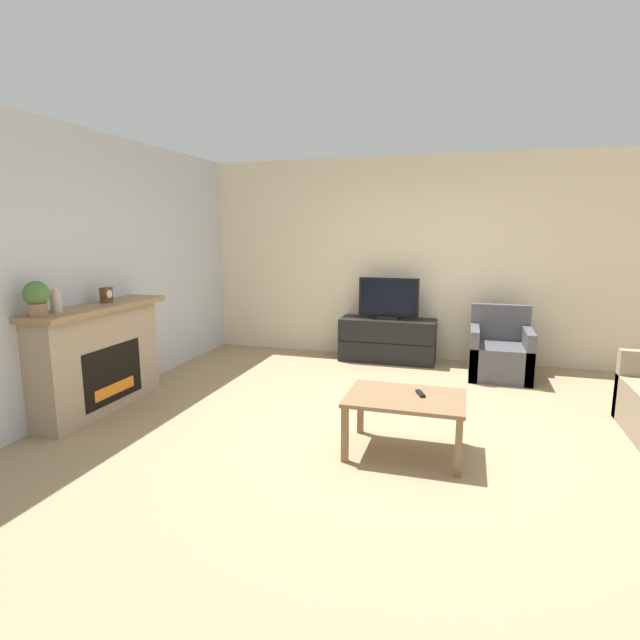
{
  "coord_description": "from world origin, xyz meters",
  "views": [
    {
      "loc": [
        0.58,
        -4.25,
        1.74
      ],
      "look_at": [
        -0.82,
        0.47,
        0.85
      ],
      "focal_mm": 28.0,
      "sensor_mm": 36.0,
      "label": 1
    }
  ],
  "objects_px": {
    "tv": "(388,300)",
    "coffee_table": "(405,404)",
    "mantel_vase_left": "(56,301)",
    "mantel_clock": "(106,295)",
    "armchair": "(500,353)",
    "fireplace": "(98,357)",
    "remote": "(420,394)",
    "tv_stand": "(387,340)",
    "potted_plant": "(36,297)"
  },
  "relations": [
    {
      "from": "tv",
      "to": "coffee_table",
      "type": "distance_m",
      "value": 2.86
    },
    {
      "from": "mantel_vase_left",
      "to": "mantel_clock",
      "type": "height_order",
      "value": "mantel_vase_left"
    },
    {
      "from": "armchair",
      "to": "coffee_table",
      "type": "relative_size",
      "value": 0.92
    },
    {
      "from": "fireplace",
      "to": "remote",
      "type": "bearing_deg",
      "value": -1.14
    },
    {
      "from": "tv",
      "to": "remote",
      "type": "xyz_separation_m",
      "value": [
        0.68,
        -2.71,
        -0.35
      ]
    },
    {
      "from": "coffee_table",
      "to": "mantel_clock",
      "type": "bearing_deg",
      "value": 174.5
    },
    {
      "from": "armchair",
      "to": "coffee_table",
      "type": "xyz_separation_m",
      "value": [
        -0.83,
        -2.45,
        0.13
      ]
    },
    {
      "from": "mantel_vase_left",
      "to": "tv_stand",
      "type": "height_order",
      "value": "mantel_vase_left"
    },
    {
      "from": "mantel_vase_left",
      "to": "tv",
      "type": "height_order",
      "value": "mantel_vase_left"
    },
    {
      "from": "fireplace",
      "to": "potted_plant",
      "type": "distance_m",
      "value": 0.94
    },
    {
      "from": "tv",
      "to": "mantel_vase_left",
      "type": "bearing_deg",
      "value": -127.45
    },
    {
      "from": "mantel_clock",
      "to": "tv",
      "type": "relative_size",
      "value": 0.19
    },
    {
      "from": "potted_plant",
      "to": "armchair",
      "type": "height_order",
      "value": "potted_plant"
    },
    {
      "from": "tv_stand",
      "to": "coffee_table",
      "type": "distance_m",
      "value": 2.84
    },
    {
      "from": "tv_stand",
      "to": "tv",
      "type": "height_order",
      "value": "tv"
    },
    {
      "from": "mantel_vase_left",
      "to": "armchair",
      "type": "xyz_separation_m",
      "value": [
        3.79,
        2.79,
        -0.86
      ]
    },
    {
      "from": "tv_stand",
      "to": "remote",
      "type": "height_order",
      "value": "tv_stand"
    },
    {
      "from": "tv",
      "to": "potted_plant",
      "type": "bearing_deg",
      "value": -125.79
    },
    {
      "from": "mantel_clock",
      "to": "remote",
      "type": "relative_size",
      "value": 0.97
    },
    {
      "from": "fireplace",
      "to": "coffee_table",
      "type": "height_order",
      "value": "fireplace"
    },
    {
      "from": "coffee_table",
      "to": "remote",
      "type": "xyz_separation_m",
      "value": [
        0.11,
        0.07,
        0.07
      ]
    },
    {
      "from": "potted_plant",
      "to": "coffee_table",
      "type": "bearing_deg",
      "value": 10.27
    },
    {
      "from": "potted_plant",
      "to": "tv_stand",
      "type": "xyz_separation_m",
      "value": [
        2.38,
        3.31,
        -0.91
      ]
    },
    {
      "from": "mantel_vase_left",
      "to": "coffee_table",
      "type": "bearing_deg",
      "value": 6.57
    },
    {
      "from": "fireplace",
      "to": "mantel_clock",
      "type": "relative_size",
      "value": 10.42
    },
    {
      "from": "tv_stand",
      "to": "armchair",
      "type": "distance_m",
      "value": 1.44
    },
    {
      "from": "remote",
      "to": "fireplace",
      "type": "bearing_deg",
      "value": 157.57
    },
    {
      "from": "armchair",
      "to": "fireplace",
      "type": "bearing_deg",
      "value": -148.66
    },
    {
      "from": "mantel_clock",
      "to": "tv",
      "type": "bearing_deg",
      "value": 46.22
    },
    {
      "from": "potted_plant",
      "to": "tv_stand",
      "type": "height_order",
      "value": "potted_plant"
    },
    {
      "from": "mantel_clock",
      "to": "armchair",
      "type": "height_order",
      "value": "mantel_clock"
    },
    {
      "from": "tv",
      "to": "coffee_table",
      "type": "height_order",
      "value": "tv"
    },
    {
      "from": "tv",
      "to": "armchair",
      "type": "bearing_deg",
      "value": -13.07
    },
    {
      "from": "mantel_vase_left",
      "to": "mantel_clock",
      "type": "distance_m",
      "value": 0.63
    },
    {
      "from": "mantel_vase_left",
      "to": "mantel_clock",
      "type": "bearing_deg",
      "value": 89.93
    },
    {
      "from": "mantel_clock",
      "to": "tv_stand",
      "type": "xyz_separation_m",
      "value": [
        2.38,
        2.49,
        -0.83
      ]
    },
    {
      "from": "potted_plant",
      "to": "remote",
      "type": "bearing_deg",
      "value": 11.13
    },
    {
      "from": "fireplace",
      "to": "armchair",
      "type": "xyz_separation_m",
      "value": [
        3.81,
        2.32,
        -0.25
      ]
    },
    {
      "from": "tv_stand",
      "to": "armchair",
      "type": "relative_size",
      "value": 1.5
    },
    {
      "from": "fireplace",
      "to": "tv",
      "type": "relative_size",
      "value": 1.97
    },
    {
      "from": "mantel_clock",
      "to": "coffee_table",
      "type": "height_order",
      "value": "mantel_clock"
    },
    {
      "from": "tv_stand",
      "to": "coffee_table",
      "type": "bearing_deg",
      "value": -78.35
    },
    {
      "from": "potted_plant",
      "to": "tv_stand",
      "type": "distance_m",
      "value": 4.18
    },
    {
      "from": "tv",
      "to": "armchair",
      "type": "height_order",
      "value": "tv"
    },
    {
      "from": "mantel_vase_left",
      "to": "fireplace",
      "type": "bearing_deg",
      "value": 92.04
    },
    {
      "from": "coffee_table",
      "to": "remote",
      "type": "distance_m",
      "value": 0.14
    },
    {
      "from": "fireplace",
      "to": "tv",
      "type": "distance_m",
      "value": 3.58
    },
    {
      "from": "mantel_clock",
      "to": "armchair",
      "type": "xyz_separation_m",
      "value": [
        3.79,
        2.16,
        -0.84
      ]
    },
    {
      "from": "remote",
      "to": "armchair",
      "type": "bearing_deg",
      "value": 51.73
    },
    {
      "from": "tv_stand",
      "to": "remote",
      "type": "bearing_deg",
      "value": -75.92
    }
  ]
}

